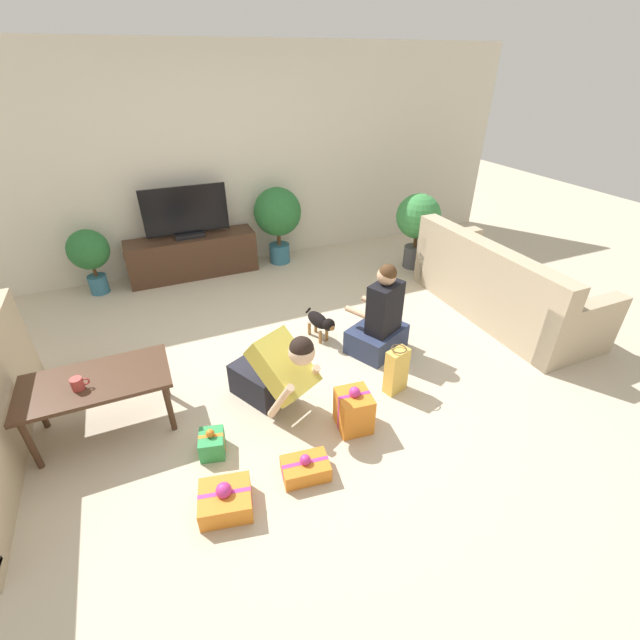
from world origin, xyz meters
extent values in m
plane|color=beige|center=(0.00, 0.00, 0.00)|extent=(16.00, 16.00, 0.00)
cube|color=beige|center=(0.00, 2.63, 1.30)|extent=(8.40, 0.06, 2.60)
cube|color=tan|center=(2.48, 0.06, 0.21)|extent=(0.85, 2.07, 0.41)
cube|color=tan|center=(2.15, 0.06, 0.62)|extent=(0.20, 2.07, 0.42)
cube|color=tan|center=(2.48, -0.89, 0.30)|extent=(0.85, 0.16, 0.59)
cube|color=tan|center=(2.48, 1.02, 0.30)|extent=(0.85, 0.16, 0.59)
cube|color=#9E4293|center=(2.35, -0.29, 0.57)|extent=(0.18, 0.34, 0.32)
cube|color=#288E6B|center=(2.35, 0.42, 0.57)|extent=(0.18, 0.34, 0.32)
cube|color=#472D1E|center=(-1.51, -0.12, 0.45)|extent=(1.01, 0.53, 0.03)
cylinder|color=#472D1E|center=(-1.95, -0.33, 0.22)|extent=(0.04, 0.04, 0.44)
cylinder|color=#472D1E|center=(-1.06, -0.33, 0.22)|extent=(0.04, 0.04, 0.44)
cylinder|color=#472D1E|center=(-1.95, 0.09, 0.22)|extent=(0.04, 0.04, 0.44)
cylinder|color=#472D1E|center=(-1.06, 0.09, 0.22)|extent=(0.04, 0.04, 0.44)
cube|color=#472D1E|center=(-0.45, 2.36, 0.26)|extent=(1.57, 0.40, 0.51)
cube|color=black|center=(-0.45, 2.36, 0.54)|extent=(0.35, 0.20, 0.05)
cube|color=black|center=(-0.45, 2.36, 0.85)|extent=(1.00, 0.03, 0.57)
cylinder|color=#4C4C51|center=(2.28, 1.45, 0.14)|extent=(0.27, 0.27, 0.28)
cylinder|color=brown|center=(2.28, 1.45, 0.37)|extent=(0.05, 0.05, 0.17)
sphere|color=#3D8E47|center=(2.28, 1.45, 0.69)|extent=(0.56, 0.56, 0.56)
cylinder|color=#336B84|center=(-1.58, 2.31, 0.11)|extent=(0.21, 0.21, 0.22)
cylinder|color=brown|center=(-1.58, 2.31, 0.29)|extent=(0.04, 0.04, 0.14)
sphere|color=#286B33|center=(-1.58, 2.31, 0.55)|extent=(0.45, 0.45, 0.45)
cylinder|color=#336B84|center=(0.69, 2.31, 0.13)|extent=(0.27, 0.27, 0.25)
cylinder|color=brown|center=(0.69, 2.31, 0.35)|extent=(0.05, 0.05, 0.19)
sphere|color=#286B33|center=(0.69, 2.31, 0.70)|extent=(0.62, 0.62, 0.62)
cube|color=#23232D|center=(-0.35, -0.21, 0.14)|extent=(0.46, 0.52, 0.28)
cube|color=gold|center=(-0.22, -0.47, 0.44)|extent=(0.52, 0.60, 0.48)
sphere|color=beige|center=(-0.13, -0.65, 0.66)|extent=(0.19, 0.19, 0.19)
sphere|color=black|center=(-0.13, -0.65, 0.69)|extent=(0.17, 0.17, 0.17)
cylinder|color=beige|center=(-0.30, -0.63, 0.25)|extent=(0.18, 0.28, 0.42)
cylinder|color=beige|center=(-0.05, -0.50, 0.25)|extent=(0.18, 0.28, 0.42)
cube|color=#283351|center=(0.87, -0.03, 0.12)|extent=(0.64, 0.58, 0.24)
cube|color=black|center=(0.89, -0.08, 0.48)|extent=(0.37, 0.32, 0.48)
sphere|color=tan|center=(0.89, -0.07, 0.80)|extent=(0.17, 0.17, 0.17)
sphere|color=#472D19|center=(0.89, -0.08, 0.83)|extent=(0.16, 0.16, 0.16)
cylinder|color=tan|center=(0.92, 0.16, 0.41)|extent=(0.16, 0.26, 0.06)
cylinder|color=tan|center=(0.69, 0.05, 0.41)|extent=(0.16, 0.26, 0.06)
ellipsoid|color=black|center=(0.43, 0.38, 0.20)|extent=(0.19, 0.32, 0.14)
sphere|color=black|center=(0.47, 0.21, 0.24)|extent=(0.12, 0.12, 0.12)
sphere|color=olive|center=(0.48, 0.16, 0.23)|extent=(0.05, 0.05, 0.05)
cylinder|color=black|center=(0.40, 0.55, 0.23)|extent=(0.04, 0.08, 0.09)
cylinder|color=olive|center=(0.41, 0.28, 0.07)|extent=(0.03, 0.03, 0.13)
cylinder|color=olive|center=(0.49, 0.30, 0.07)|extent=(0.03, 0.03, 0.13)
cylinder|color=olive|center=(0.37, 0.47, 0.07)|extent=(0.03, 0.03, 0.13)
cylinder|color=olive|center=(0.45, 0.48, 0.07)|extent=(0.03, 0.03, 0.13)
cube|color=orange|center=(-0.30, -1.11, 0.06)|extent=(0.34, 0.25, 0.12)
cube|color=#CC3389|center=(-0.30, -1.11, 0.06)|extent=(0.32, 0.07, 0.12)
sphere|color=#CC3389|center=(-0.30, -1.11, 0.15)|extent=(0.07, 0.07, 0.07)
cube|color=orange|center=(0.20, -0.84, 0.15)|extent=(0.27, 0.29, 0.31)
cube|color=#CC3389|center=(0.20, -0.84, 0.15)|extent=(0.25, 0.06, 0.31)
sphere|color=#CC3389|center=(0.20, -0.84, 0.33)|extent=(0.08, 0.08, 0.08)
cube|color=orange|center=(-0.85, -1.15, 0.07)|extent=(0.37, 0.34, 0.15)
cube|color=#CC3389|center=(-0.85, -1.15, 0.07)|extent=(0.32, 0.10, 0.15)
sphere|color=#CC3389|center=(-0.85, -1.15, 0.17)|extent=(0.10, 0.10, 0.10)
cube|color=#2D934C|center=(-0.84, -0.67, 0.08)|extent=(0.21, 0.24, 0.16)
cube|color=orange|center=(-0.84, -0.67, 0.08)|extent=(0.17, 0.07, 0.16)
sphere|color=orange|center=(-0.84, -0.67, 0.19)|extent=(0.06, 0.06, 0.06)
cube|color=#E5B74C|center=(0.71, -0.61, 0.20)|extent=(0.22, 0.16, 0.41)
torus|color=#4C3823|center=(0.71, -0.61, 0.43)|extent=(0.16, 0.16, 0.01)
cylinder|color=#B23D38|center=(-1.60, -0.19, 0.51)|extent=(0.08, 0.08, 0.09)
torus|color=#B23D38|center=(-1.55, -0.19, 0.52)|extent=(0.06, 0.01, 0.06)
camera|label=1|loc=(-0.97, -2.91, 2.42)|focal=24.00mm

